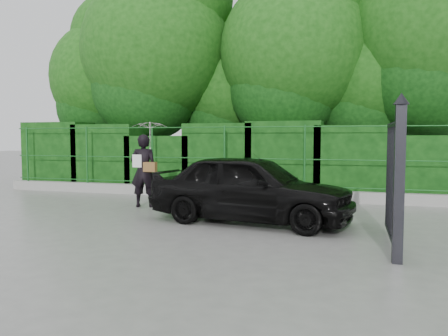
# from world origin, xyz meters

# --- Properties ---
(ground) EXTENTS (80.00, 80.00, 0.00)m
(ground) POSITION_xyz_m (0.00, 0.00, 0.00)
(ground) COLOR gray
(kerb) EXTENTS (14.00, 0.25, 0.30)m
(kerb) POSITION_xyz_m (0.00, 4.50, 0.15)
(kerb) COLOR #9E9E99
(kerb) RESTS_ON ground
(fence) EXTENTS (14.13, 0.06, 1.80)m
(fence) POSITION_xyz_m (0.22, 4.50, 1.20)
(fence) COLOR #18591F
(fence) RESTS_ON kerb
(hedge) EXTENTS (14.20, 1.20, 2.28)m
(hedge) POSITION_xyz_m (-0.16, 5.50, 1.05)
(hedge) COLOR black
(hedge) RESTS_ON ground
(trees) EXTENTS (17.10, 6.15, 8.08)m
(trees) POSITION_xyz_m (1.14, 7.74, 4.62)
(trees) COLOR black
(trees) RESTS_ON ground
(gate) EXTENTS (0.22, 2.33, 2.36)m
(gate) POSITION_xyz_m (4.60, -0.72, 1.19)
(gate) COLOR black
(gate) RESTS_ON ground
(woman) EXTENTS (0.97, 0.90, 2.17)m
(woman) POSITION_xyz_m (-0.98, 2.31, 1.37)
(woman) COLOR black
(woman) RESTS_ON ground
(car) EXTENTS (4.41, 2.30, 1.43)m
(car) POSITION_xyz_m (1.97, 1.09, 0.72)
(car) COLOR black
(car) RESTS_ON ground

